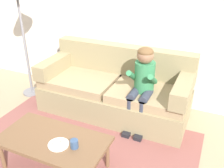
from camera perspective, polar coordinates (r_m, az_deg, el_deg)
ground at (r=3.29m, az=-6.17°, el=-12.90°), size 10.00×10.00×0.00m
wall_back at (r=3.86m, az=3.43°, el=16.47°), size 8.00×0.10×2.80m
area_rug at (r=3.12m, az=-8.51°, el=-15.44°), size 2.72×2.03×0.01m
couch at (r=3.70m, az=0.77°, el=-1.41°), size 2.12×0.90×0.93m
coffee_table at (r=2.78m, az=-13.05°, el=-12.53°), size 1.14×0.60×0.40m
person_child at (r=3.24m, az=6.86°, el=0.63°), size 0.34×0.58×1.10m
plate at (r=2.66m, az=-11.92°, el=-13.15°), size 0.21×0.21×0.01m
donut at (r=2.64m, az=-11.97°, el=-12.73°), size 0.17×0.17×0.04m
mug at (r=2.58m, az=-8.46°, el=-13.15°), size 0.08×0.08×0.09m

